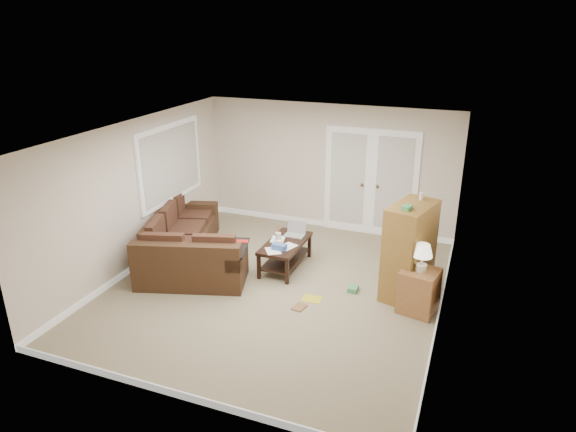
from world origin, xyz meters
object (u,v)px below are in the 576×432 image
at_px(side_cabinet, 419,287).
at_px(coffee_table, 286,253).
at_px(sectional_sofa, 186,248).
at_px(tv_armoire, 409,250).

bearing_deg(side_cabinet, coffee_table, 176.54).
bearing_deg(sectional_sofa, side_cabinet, -18.45).
height_order(sectional_sofa, coffee_table, sectional_sofa).
bearing_deg(side_cabinet, sectional_sofa, -169.83).
distance_m(sectional_sofa, coffee_table, 1.72).
xyz_separation_m(coffee_table, side_cabinet, (2.30, -0.62, 0.12)).
xyz_separation_m(sectional_sofa, coffee_table, (1.64, 0.52, -0.06)).
relative_size(sectional_sofa, side_cabinet, 2.59).
bearing_deg(tv_armoire, sectional_sofa, -159.79).
bearing_deg(coffee_table, tv_armoire, -4.87).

